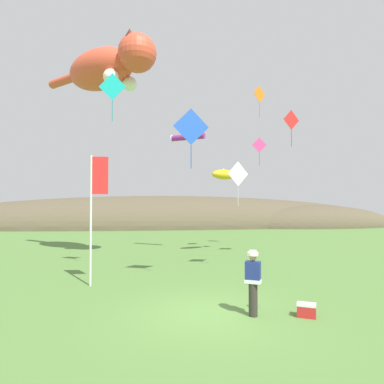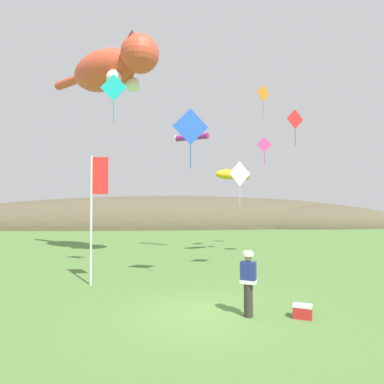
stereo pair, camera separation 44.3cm
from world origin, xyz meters
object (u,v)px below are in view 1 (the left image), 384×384
object	(u,v)px
festival_banner_pole	(95,200)
kite_tube_streamer	(187,137)
picnic_cooler	(307,310)
kite_diamond_pink	(259,145)
kite_spool	(253,303)
kite_fish_windsock	(227,175)
kite_diamond_red	(291,120)
kite_diamond_orange	(259,94)
festival_attendant	(253,281)
kite_diamond_blue	(191,127)
kite_diamond_white	(238,174)
kite_giant_cat	(108,67)
kite_diamond_teal	(112,87)

from	to	relation	value
festival_banner_pole	kite_tube_streamer	size ratio (longest dim) A/B	2.32
picnic_cooler	kite_diamond_pink	size ratio (longest dim) A/B	0.31
kite_spool	kite_fish_windsock	distance (m)	11.15
kite_diamond_pink	kite_diamond_red	bearing A→B (deg)	-87.74
kite_diamond_orange	kite_tube_streamer	bearing A→B (deg)	156.87
festival_attendant	kite_diamond_red	size ratio (longest dim) A/B	0.90
kite_fish_windsock	kite_spool	bearing A→B (deg)	-98.93
kite_diamond_blue	kite_diamond_white	bearing A→B (deg)	44.03
festival_banner_pole	kite_giant_cat	xyz separation A→B (m)	(-0.23, 5.62, 7.17)
festival_banner_pole	kite_giant_cat	size ratio (longest dim) A/B	0.73
festival_attendant	kite_diamond_red	bearing A→B (deg)	60.24
kite_diamond_white	kite_diamond_teal	xyz separation A→B (m)	(-5.55, -0.56, 3.58)
kite_diamond_pink	kite_diamond_white	bearing A→B (deg)	-115.56
kite_diamond_orange	festival_banner_pole	bearing A→B (deg)	-144.56
picnic_cooler	kite_diamond_white	size ratio (longest dim) A/B	0.29
kite_fish_windsock	kite_diamond_blue	bearing A→B (deg)	-113.18
festival_banner_pole	kite_diamond_white	size ratio (longest dim) A/B	2.38
kite_diamond_pink	kite_diamond_red	xyz separation A→B (m)	(0.19, -4.75, 0.57)
picnic_cooler	kite_diamond_teal	xyz separation A→B (m)	(-5.77, 5.71, 7.73)
kite_diamond_white	kite_diamond_pink	distance (m)	8.07
kite_diamond_blue	kite_diamond_red	distance (m)	7.61
kite_spool	kite_tube_streamer	size ratio (longest dim) A/B	0.11
picnic_cooler	kite_tube_streamer	distance (m)	13.81
kite_diamond_white	kite_diamond_blue	world-z (taller)	kite_diamond_blue
kite_diamond_orange	kite_diamond_white	bearing A→B (deg)	-120.92
kite_tube_streamer	kite_diamond_blue	world-z (taller)	kite_tube_streamer
kite_diamond_blue	kite_diamond_red	xyz separation A→B (m)	(5.93, 4.52, 1.50)
kite_giant_cat	kite_diamond_orange	size ratio (longest dim) A/B	3.46
kite_diamond_pink	kite_spool	bearing A→B (deg)	-109.31
kite_diamond_pink	festival_attendant	bearing A→B (deg)	-109.17
picnic_cooler	kite_diamond_white	world-z (taller)	kite_diamond_white
picnic_cooler	festival_banner_pole	xyz separation A→B (m)	(-6.22, 4.21, 2.98)
picnic_cooler	kite_diamond_pink	distance (m)	15.10
festival_attendant	kite_diamond_white	world-z (taller)	kite_diamond_white
kite_spool	kite_diamond_pink	bearing A→B (deg)	70.69
picnic_cooler	kite_diamond_teal	size ratio (longest dim) A/B	0.29
kite_tube_streamer	kite_spool	bearing A→B (deg)	-85.99
festival_banner_pole	kite_diamond_pink	distance (m)	13.45
kite_diamond_teal	kite_fish_windsock	bearing A→B (deg)	41.01
kite_diamond_white	kite_diamond_blue	distance (m)	3.74
kite_diamond_blue	kite_fish_windsock	bearing A→B (deg)	66.82
kite_diamond_blue	picnic_cooler	bearing A→B (deg)	-55.88
kite_spool	kite_diamond_pink	size ratio (longest dim) A/B	0.12
festival_banner_pole	kite_diamond_white	xyz separation A→B (m)	(6.00, 2.06, 1.18)
festival_attendant	kite_fish_windsock	distance (m)	11.62
festival_banner_pole	kite_diamond_white	world-z (taller)	kite_diamond_white
kite_fish_windsock	festival_attendant	bearing A→B (deg)	-99.56
kite_giant_cat	kite_tube_streamer	size ratio (longest dim) A/B	3.18
picnic_cooler	festival_banner_pole	size ratio (longest dim) A/B	0.12
kite_spool	kite_diamond_red	xyz separation A→B (m)	(4.44, 7.39, 7.31)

